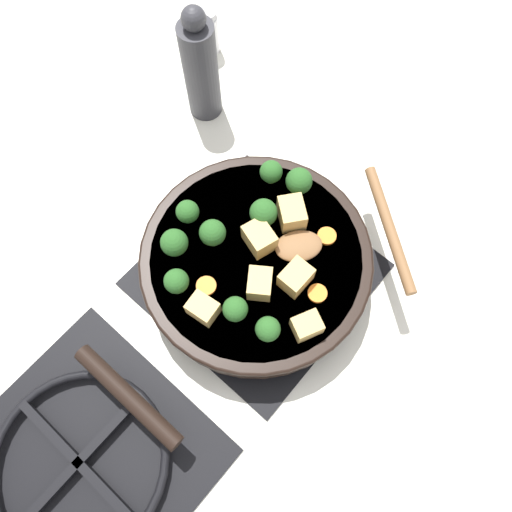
% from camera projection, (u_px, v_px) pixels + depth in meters
% --- Properties ---
extents(ground_plane, '(2.40, 2.40, 0.00)m').
position_uv_depth(ground_plane, '(256.00, 275.00, 0.78)').
color(ground_plane, silver).
extents(front_burner_grate, '(0.31, 0.31, 0.03)m').
position_uv_depth(front_burner_grate, '(256.00, 272.00, 0.77)').
color(front_burner_grate, black).
rests_on(front_burner_grate, ground_plane).
extents(rear_burner_grate, '(0.31, 0.31, 0.03)m').
position_uv_depth(rear_burner_grate, '(81.00, 462.00, 0.67)').
color(rear_burner_grate, black).
rests_on(rear_burner_grate, ground_plane).
extents(skillet_pan, '(0.34, 0.43, 0.05)m').
position_uv_depth(skillet_pan, '(255.00, 263.00, 0.73)').
color(skillet_pan, black).
rests_on(skillet_pan, front_burner_grate).
extents(wooden_spoon, '(0.21, 0.22, 0.02)m').
position_uv_depth(wooden_spoon, '(347.00, 237.00, 0.71)').
color(wooden_spoon, brown).
rests_on(wooden_spoon, skillet_pan).
extents(tofu_cube_center_large, '(0.03, 0.04, 0.03)m').
position_uv_depth(tofu_cube_center_large, '(296.00, 277.00, 0.68)').
color(tofu_cube_center_large, tan).
rests_on(tofu_cube_center_large, skillet_pan).
extents(tofu_cube_near_handle, '(0.05, 0.05, 0.03)m').
position_uv_depth(tofu_cube_near_handle, '(259.00, 238.00, 0.70)').
color(tofu_cube_near_handle, tan).
rests_on(tofu_cube_near_handle, skillet_pan).
extents(tofu_cube_east_chunk, '(0.06, 0.05, 0.04)m').
position_uv_depth(tofu_cube_east_chunk, '(289.00, 211.00, 0.71)').
color(tofu_cube_east_chunk, tan).
rests_on(tofu_cube_east_chunk, skillet_pan).
extents(tofu_cube_west_chunk, '(0.04, 0.05, 0.03)m').
position_uv_depth(tofu_cube_west_chunk, '(307.00, 326.00, 0.66)').
color(tofu_cube_west_chunk, tan).
rests_on(tofu_cube_west_chunk, skillet_pan).
extents(tofu_cube_back_piece, '(0.05, 0.05, 0.03)m').
position_uv_depth(tofu_cube_back_piece, '(260.00, 284.00, 0.68)').
color(tofu_cube_back_piece, tan).
rests_on(tofu_cube_back_piece, skillet_pan).
extents(tofu_cube_front_piece, '(0.04, 0.04, 0.03)m').
position_uv_depth(tofu_cube_front_piece, '(204.00, 309.00, 0.66)').
color(tofu_cube_front_piece, tan).
rests_on(tofu_cube_front_piece, skillet_pan).
extents(broccoli_floret_near_spoon, '(0.04, 0.04, 0.05)m').
position_uv_depth(broccoli_floret_near_spoon, '(299.00, 181.00, 0.72)').
color(broccoli_floret_near_spoon, '#709956').
rests_on(broccoli_floret_near_spoon, skillet_pan).
extents(broccoli_floret_center_top, '(0.03, 0.03, 0.04)m').
position_uv_depth(broccoli_floret_center_top, '(188.00, 212.00, 0.71)').
color(broccoli_floret_center_top, '#709956').
rests_on(broccoli_floret_center_top, skillet_pan).
extents(broccoli_floret_east_rim, '(0.03, 0.03, 0.04)m').
position_uv_depth(broccoli_floret_east_rim, '(268.00, 329.00, 0.64)').
color(broccoli_floret_east_rim, '#709956').
rests_on(broccoli_floret_east_rim, skillet_pan).
extents(broccoli_floret_west_rim, '(0.04, 0.04, 0.05)m').
position_uv_depth(broccoli_floret_west_rim, '(213.00, 233.00, 0.69)').
color(broccoli_floret_west_rim, '#709956').
rests_on(broccoli_floret_west_rim, skillet_pan).
extents(broccoli_floret_north_edge, '(0.03, 0.03, 0.04)m').
position_uv_depth(broccoli_floret_north_edge, '(176.00, 281.00, 0.67)').
color(broccoli_floret_north_edge, '#709956').
rests_on(broccoli_floret_north_edge, skillet_pan).
extents(broccoli_floret_south_cluster, '(0.03, 0.03, 0.04)m').
position_uv_depth(broccoli_floret_south_cluster, '(235.00, 309.00, 0.65)').
color(broccoli_floret_south_cluster, '#709956').
rests_on(broccoli_floret_south_cluster, skillet_pan).
extents(broccoli_floret_mid_floret, '(0.04, 0.04, 0.05)m').
position_uv_depth(broccoli_floret_mid_floret, '(174.00, 243.00, 0.69)').
color(broccoli_floret_mid_floret, '#709956').
rests_on(broccoli_floret_mid_floret, skillet_pan).
extents(broccoli_floret_small_inner, '(0.04, 0.04, 0.05)m').
position_uv_depth(broccoli_floret_small_inner, '(264.00, 213.00, 0.70)').
color(broccoli_floret_small_inner, '#709956').
rests_on(broccoli_floret_small_inner, skillet_pan).
extents(broccoli_floret_tall_stem, '(0.03, 0.03, 0.04)m').
position_uv_depth(broccoli_floret_tall_stem, '(271.00, 172.00, 0.73)').
color(broccoli_floret_tall_stem, '#709956').
rests_on(broccoli_floret_tall_stem, skillet_pan).
extents(carrot_slice_orange_thin, '(0.03, 0.03, 0.01)m').
position_uv_depth(carrot_slice_orange_thin, '(317.00, 293.00, 0.68)').
color(carrot_slice_orange_thin, orange).
rests_on(carrot_slice_orange_thin, skillet_pan).
extents(carrot_slice_near_center, '(0.03, 0.03, 0.01)m').
position_uv_depth(carrot_slice_near_center, '(206.00, 286.00, 0.69)').
color(carrot_slice_near_center, orange).
rests_on(carrot_slice_near_center, skillet_pan).
extents(carrot_slice_edge_slice, '(0.03, 0.03, 0.01)m').
position_uv_depth(carrot_slice_edge_slice, '(327.00, 236.00, 0.72)').
color(carrot_slice_edge_slice, orange).
rests_on(carrot_slice_edge_slice, skillet_pan).
extents(pepper_mill, '(0.06, 0.06, 0.22)m').
position_uv_depth(pepper_mill, '(201.00, 68.00, 0.81)').
color(pepper_mill, '#333338').
rests_on(pepper_mill, ground_plane).
extents(salt_shaker, '(0.04, 0.04, 0.09)m').
position_uv_depth(salt_shaker, '(209.00, 32.00, 0.91)').
color(salt_shaker, white).
rests_on(salt_shaker, ground_plane).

